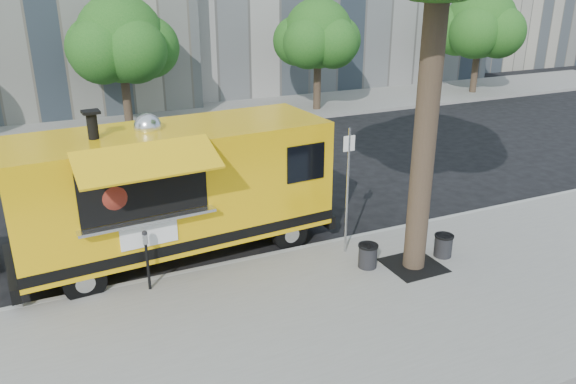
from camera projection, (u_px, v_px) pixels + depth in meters
name	position (u px, v px, depth m)	size (l,w,h in m)	color
ground	(260.00, 243.00, 14.04)	(120.00, 120.00, 0.00)	black
sidewalk	(338.00, 324.00, 10.62)	(60.00, 6.00, 0.15)	gray
curb	(274.00, 256.00, 13.23)	(60.00, 0.14, 0.16)	#999993
far_sidewalk	(149.00, 122.00, 25.48)	(60.00, 5.00, 0.15)	gray
tree_well	(413.00, 265.00, 12.62)	(1.20, 1.20, 0.02)	black
far_tree_b	(121.00, 39.00, 23.06)	(3.60, 3.60, 5.50)	#33261C
far_tree_c	(318.00, 34.00, 26.34)	(3.24, 3.24, 5.21)	#33261C
far_tree_d	(481.00, 23.00, 30.33)	(3.78, 3.78, 5.64)	#33261C
sign_post	(348.00, 184.00, 12.66)	(0.28, 0.06, 3.00)	silver
parking_meter	(147.00, 253.00, 11.38)	(0.11, 0.11, 1.33)	black
food_truck	(174.00, 188.00, 12.79)	(7.53, 3.83, 3.66)	yellow
trash_bin_left	(368.00, 255.00, 12.47)	(0.45, 0.45, 0.54)	black
trash_bin_right	(443.00, 245.00, 12.96)	(0.44, 0.44, 0.53)	black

